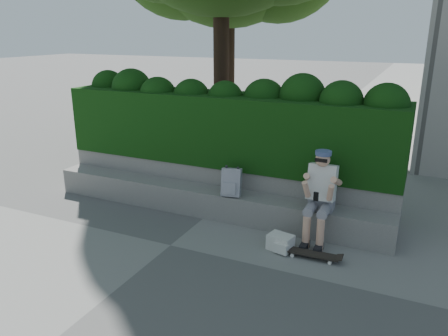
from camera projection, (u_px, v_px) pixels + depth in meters
The scene contains 8 objects.
ground at pixel (170, 245), 6.37m from camera, with size 80.00×80.00×0.00m, color slate.
bench_ledge at pixel (209, 202), 7.38m from camera, with size 6.00×0.45×0.45m, color gray.
planter_wall at pixel (221, 185), 7.75m from camera, with size 6.00×0.50×0.75m, color gray.
hedge at pixel (226, 128), 7.65m from camera, with size 6.00×1.00×1.20m, color black.
person at pixel (320, 193), 6.30m from camera, with size 0.40×0.76×1.38m.
skateboard at pixel (312, 254), 5.99m from camera, with size 0.74×0.20×0.08m.
backpack_plaid at pixel (231, 182), 6.97m from camera, with size 0.31×0.16×0.45m, color #BABABF.
backpack_ground at pixel (281, 242), 6.22m from camera, with size 0.35×0.24×0.22m, color silver.
Camera 1 is at (3.11, -4.87, 3.01)m, focal length 35.00 mm.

